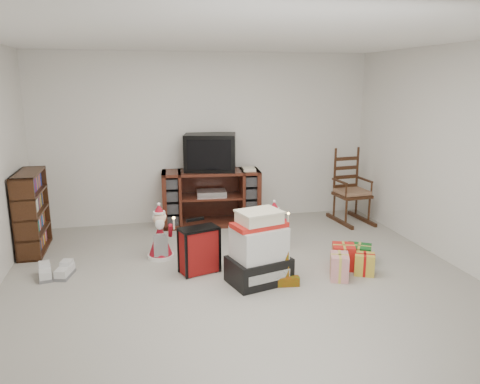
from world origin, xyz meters
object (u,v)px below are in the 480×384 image
at_px(gift_cluster, 356,262).
at_px(crt_television, 210,152).
at_px(red_suitcase, 199,250).
at_px(teddy_bear, 273,264).
at_px(mrs_claus_figurine, 160,237).
at_px(santa_figurine, 274,231).
at_px(bookshelf, 32,213).
at_px(tv_stand, 211,198).
at_px(rocking_chair, 350,196).
at_px(sneaker_pair, 55,272).
at_px(gift_pile, 259,252).

xyz_separation_m(gift_cluster, crt_television, (-1.29, 2.17, 0.96)).
height_order(red_suitcase, teddy_bear, red_suitcase).
relative_size(red_suitcase, gift_cluster, 0.78).
bearing_deg(mrs_claus_figurine, crt_television, 56.71).
xyz_separation_m(mrs_claus_figurine, crt_television, (0.82, 1.25, 0.82)).
bearing_deg(santa_figurine, bookshelf, 168.67).
height_order(tv_stand, red_suitcase, tv_stand).
relative_size(gift_cluster, crt_television, 0.95).
xyz_separation_m(tv_stand, rocking_chair, (2.09, -0.28, -0.01)).
height_order(bookshelf, sneaker_pair, bookshelf).
bearing_deg(red_suitcase, teddy_bear, -37.37).
height_order(rocking_chair, red_suitcase, rocking_chair).
xyz_separation_m(rocking_chair, santa_figurine, (-1.48, -0.93, -0.15)).
relative_size(bookshelf, sneaker_pair, 2.52).
xyz_separation_m(bookshelf, teddy_bear, (2.70, -1.42, -0.34)).
bearing_deg(santa_figurine, crt_television, 115.51).
distance_m(rocking_chair, teddy_bear, 2.49).
distance_m(santa_figurine, gift_cluster, 1.15).
bearing_deg(teddy_bear, red_suitcase, 160.05).
relative_size(santa_figurine, sneaker_pair, 1.56).
xyz_separation_m(bookshelf, red_suitcase, (1.92, -1.14, -0.22)).
bearing_deg(sneaker_pair, gift_pile, -17.42).
bearing_deg(sneaker_pair, santa_figurine, 5.91).
distance_m(teddy_bear, gift_cluster, 0.94).
bearing_deg(bookshelf, gift_pile, -31.52).
relative_size(gift_pile, red_suitcase, 1.26).
bearing_deg(bookshelf, gift_cluster, -22.49).
relative_size(tv_stand, gift_pile, 1.89).
distance_m(red_suitcase, crt_television, 2.02).
bearing_deg(sneaker_pair, tv_stand, 36.58).
bearing_deg(crt_television, sneaker_pair, -128.22).
relative_size(mrs_claus_figurine, sneaker_pair, 1.67).
relative_size(tv_stand, mrs_claus_figurine, 2.17).
xyz_separation_m(red_suitcase, teddy_bear, (0.77, -0.28, -0.12)).
distance_m(santa_figurine, mrs_claus_figurine, 1.42).
relative_size(red_suitcase, crt_television, 0.74).
bearing_deg(bookshelf, red_suitcase, -30.68).
xyz_separation_m(mrs_claus_figurine, gift_cluster, (2.11, -0.92, -0.14)).
bearing_deg(teddy_bear, gift_pile, -150.09).
height_order(santa_figurine, crt_television, crt_television).
distance_m(gift_pile, gift_cluster, 1.16).
relative_size(mrs_claus_figurine, crt_television, 0.81).
height_order(rocking_chair, gift_cluster, rocking_chair).
bearing_deg(tv_stand, red_suitcase, -98.90).
xyz_separation_m(gift_pile, red_suitcase, (-0.58, 0.39, -0.07)).
distance_m(bookshelf, mrs_claus_figurine, 1.65).
distance_m(tv_stand, sneaker_pair, 2.54).
relative_size(red_suitcase, santa_figurine, 0.98).
height_order(rocking_chair, crt_television, crt_television).
bearing_deg(sneaker_pair, teddy_bear, -13.53).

